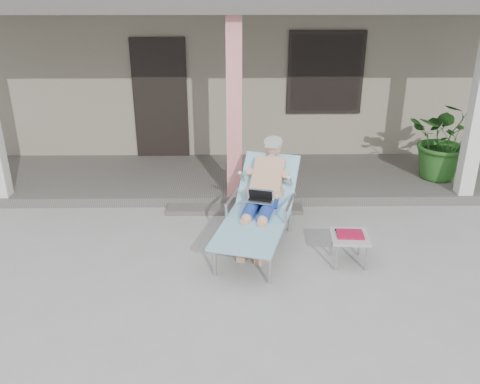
{
  "coord_description": "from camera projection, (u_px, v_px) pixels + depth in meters",
  "views": [
    {
      "loc": [
        -0.01,
        -4.94,
        3.23
      ],
      "look_at": [
        0.06,
        0.6,
        0.85
      ],
      "focal_mm": 38.0,
      "sensor_mm": 36.0,
      "label": 1
    }
  ],
  "objects": [
    {
      "name": "potted_palm",
      "position": [
        447.0,
        139.0,
        8.11
      ],
      "size": [
        1.47,
        1.38,
        1.3
      ],
      "primitive_type": "imported",
      "rotation": [
        0.0,
        0.0,
        -0.38
      ],
      "color": "#26591E",
      "rests_on": "porch_deck"
    },
    {
      "name": "side_table",
      "position": [
        350.0,
        238.0,
        6.05
      ],
      "size": [
        0.48,
        0.48,
        0.4
      ],
      "rotation": [
        0.0,
        0.0,
        -0.07
      ],
      "color": "#A6A6A1",
      "rests_on": "ground"
    },
    {
      "name": "porch_step",
      "position": [
        235.0,
        209.0,
        7.5
      ],
      "size": [
        2.0,
        0.3,
        0.07
      ],
      "primitive_type": "cube",
      "color": "#605B56",
      "rests_on": "ground"
    },
    {
      "name": "porch_overhang",
      "position": [
        234.0,
        7.0,
        7.42
      ],
      "size": [
        10.0,
        2.3,
        2.85
      ],
      "color": "silver",
      "rests_on": "porch_deck"
    },
    {
      "name": "porch_deck",
      "position": [
        234.0,
        178.0,
        8.54
      ],
      "size": [
        10.0,
        2.0,
        0.15
      ],
      "primitive_type": "cube",
      "color": "#605B56",
      "rests_on": "ground"
    },
    {
      "name": "ground",
      "position": [
        235.0,
        281.0,
        5.81
      ],
      "size": [
        60.0,
        60.0,
        0.0
      ],
      "primitive_type": "plane",
      "color": "#9E9E99",
      "rests_on": "ground"
    },
    {
      "name": "house",
      "position": [
        234.0,
        52.0,
        11.13
      ],
      "size": [
        10.4,
        5.4,
        3.3
      ],
      "color": "gray",
      "rests_on": "ground"
    },
    {
      "name": "lounger",
      "position": [
        261.0,
        184.0,
        6.4
      ],
      "size": [
        1.24,
        2.05,
        1.29
      ],
      "rotation": [
        0.0,
        0.0,
        -0.28
      ],
      "color": "#B7B7BC",
      "rests_on": "ground"
    }
  ]
}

